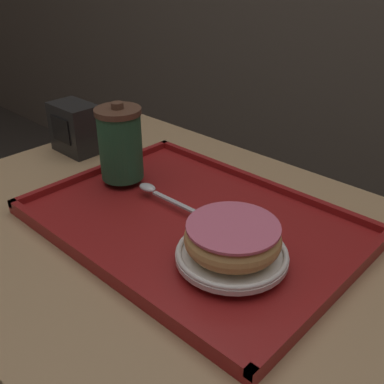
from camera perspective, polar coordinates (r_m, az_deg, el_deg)
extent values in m
cube|color=tan|center=(0.72, 0.01, -6.66)|extent=(1.01, 0.67, 0.03)
cube|color=maroon|center=(0.74, 0.00, -3.95)|extent=(0.52, 0.37, 0.01)
cube|color=maroon|center=(0.64, -11.27, -9.34)|extent=(0.52, 0.01, 0.01)
cube|color=maroon|center=(0.85, 8.27, 1.52)|extent=(0.52, 0.01, 0.01)
cube|color=maroon|center=(0.90, -11.80, 2.76)|extent=(0.01, 0.37, 0.01)
cube|color=maroon|center=(0.62, 17.67, -11.54)|extent=(0.01, 0.37, 0.01)
cylinder|color=#235638|center=(0.83, -9.05, 5.74)|extent=(0.08, 0.08, 0.12)
cylinder|color=brown|center=(0.81, -9.42, 10.08)|extent=(0.08, 0.08, 0.01)
cylinder|color=brown|center=(0.80, -9.48, 10.79)|extent=(0.02, 0.02, 0.01)
cylinder|color=white|center=(0.63, 5.07, -8.03)|extent=(0.16, 0.16, 0.01)
torus|color=white|center=(0.63, 5.09, -7.60)|extent=(0.16, 0.16, 0.01)
torus|color=tan|center=(0.61, 5.18, -5.90)|extent=(0.13, 0.13, 0.04)
cylinder|color=#DB6684|center=(0.60, 5.26, -4.37)|extent=(0.13, 0.13, 0.00)
ellipsoid|color=silver|center=(0.80, -5.68, 0.58)|extent=(0.04, 0.02, 0.01)
cube|color=silver|center=(0.76, -2.33, -1.26)|extent=(0.10, 0.01, 0.00)
cube|color=black|center=(1.03, -14.60, 7.88)|extent=(0.11, 0.07, 0.11)
cube|color=black|center=(1.01, -16.32, 7.58)|extent=(0.06, 0.00, 0.05)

